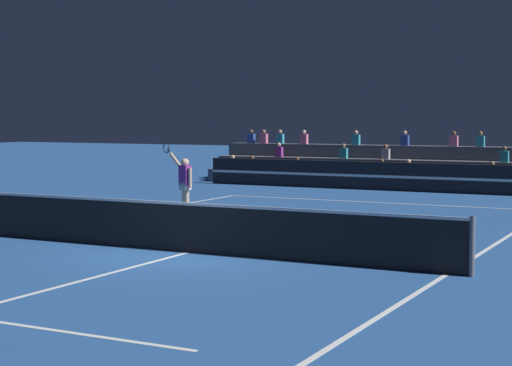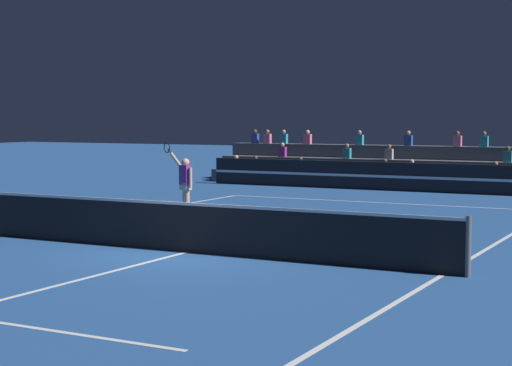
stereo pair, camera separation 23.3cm
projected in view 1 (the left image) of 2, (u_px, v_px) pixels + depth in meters
ground_plane at (188, 253)px, 17.98m from camera, size 120.00×120.00×0.00m
court_lines at (188, 252)px, 17.98m from camera, size 11.10×23.90×0.01m
tennis_net at (188, 227)px, 17.94m from camera, size 12.00×0.10×1.10m
sponsor_banner_wall at (418, 177)px, 32.62m from camera, size 18.00×0.26×1.10m
bleacher_stand at (436, 171)px, 34.86m from camera, size 19.58×2.85×2.28m
tennis_player at (185, 185)px, 23.68m from camera, size 1.32×0.70×2.20m
tennis_ball at (143, 239)px, 19.74m from camera, size 0.07×0.07×0.07m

